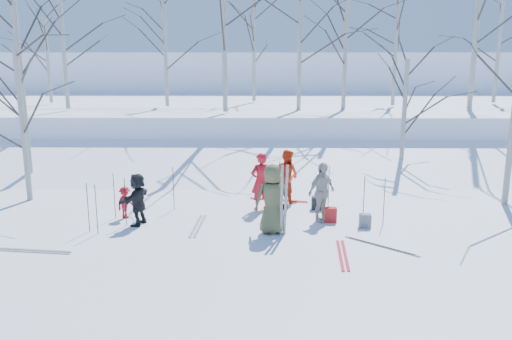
{
  "coord_description": "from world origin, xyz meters",
  "views": [
    {
      "loc": [
        0.18,
        -12.83,
        4.46
      ],
      "look_at": [
        0.0,
        1.5,
        1.3
      ],
      "focal_mm": 35.0,
      "sensor_mm": 36.0,
      "label": 1
    }
  ],
  "objects_px": {
    "skier_red_north": "(261,181)",
    "skier_grey_west": "(138,199)",
    "skier_cream_east": "(322,192)",
    "skier_redor_behind": "(287,176)",
    "backpack_dark": "(317,203)",
    "dog": "(280,206)",
    "skier_red_seated": "(125,202)",
    "backpack_red": "(331,215)",
    "backpack_grey": "(365,221)",
    "skier_olive_center": "(272,199)"
  },
  "relations": [
    {
      "from": "skier_grey_west",
      "to": "backpack_dark",
      "type": "distance_m",
      "value": 5.35
    },
    {
      "from": "skier_redor_behind",
      "to": "skier_grey_west",
      "type": "distance_m",
      "value": 4.86
    },
    {
      "from": "skier_red_north",
      "to": "skier_redor_behind",
      "type": "distance_m",
      "value": 1.25
    },
    {
      "from": "dog",
      "to": "skier_red_north",
      "type": "bearing_deg",
      "value": -95.25
    },
    {
      "from": "skier_cream_east",
      "to": "backpack_dark",
      "type": "distance_m",
      "value": 1.3
    },
    {
      "from": "skier_cream_east",
      "to": "backpack_grey",
      "type": "bearing_deg",
      "value": -66.57
    },
    {
      "from": "skier_cream_east",
      "to": "backpack_dark",
      "type": "height_order",
      "value": "skier_cream_east"
    },
    {
      "from": "skier_red_north",
      "to": "skier_redor_behind",
      "type": "xyz_separation_m",
      "value": [
        0.84,
        0.92,
        -0.03
      ]
    },
    {
      "from": "skier_cream_east",
      "to": "dog",
      "type": "distance_m",
      "value": 1.44
    },
    {
      "from": "skier_redor_behind",
      "to": "dog",
      "type": "xyz_separation_m",
      "value": [
        -0.27,
        -1.41,
        -0.61
      ]
    },
    {
      "from": "skier_red_north",
      "to": "skier_grey_west",
      "type": "relative_size",
      "value": 1.21
    },
    {
      "from": "skier_olive_center",
      "to": "dog",
      "type": "height_order",
      "value": "skier_olive_center"
    },
    {
      "from": "skier_redor_behind",
      "to": "backpack_red",
      "type": "relative_size",
      "value": 4.02
    },
    {
      "from": "backpack_red",
      "to": "backpack_dark",
      "type": "distance_m",
      "value": 1.25
    },
    {
      "from": "skier_red_north",
      "to": "skier_cream_east",
      "type": "xyz_separation_m",
      "value": [
        1.72,
        -1.11,
        -0.03
      ]
    },
    {
      "from": "skier_red_seated",
      "to": "backpack_red",
      "type": "relative_size",
      "value": 2.22
    },
    {
      "from": "skier_red_seated",
      "to": "skier_cream_east",
      "type": "bearing_deg",
      "value": -67.88
    },
    {
      "from": "skier_olive_center",
      "to": "skier_redor_behind",
      "type": "height_order",
      "value": "skier_olive_center"
    },
    {
      "from": "skier_red_seated",
      "to": "skier_grey_west",
      "type": "height_order",
      "value": "skier_grey_west"
    },
    {
      "from": "dog",
      "to": "skier_red_seated",
      "type": "bearing_deg",
      "value": -49.39
    },
    {
      "from": "dog",
      "to": "backpack_grey",
      "type": "distance_m",
      "value": 2.56
    },
    {
      "from": "skier_red_seated",
      "to": "backpack_dark",
      "type": "height_order",
      "value": "skier_red_seated"
    },
    {
      "from": "skier_red_north",
      "to": "skier_grey_west",
      "type": "height_order",
      "value": "skier_red_north"
    },
    {
      "from": "skier_red_north",
      "to": "backpack_red",
      "type": "height_order",
      "value": "skier_red_north"
    },
    {
      "from": "skier_red_seated",
      "to": "backpack_dark",
      "type": "xyz_separation_m",
      "value": [
        5.62,
        0.93,
        -0.27
      ]
    },
    {
      "from": "skier_olive_center",
      "to": "skier_cream_east",
      "type": "height_order",
      "value": "skier_olive_center"
    },
    {
      "from": "skier_red_north",
      "to": "backpack_grey",
      "type": "distance_m",
      "value": 3.38
    },
    {
      "from": "skier_redor_behind",
      "to": "backpack_grey",
      "type": "bearing_deg",
      "value": 170.63
    },
    {
      "from": "skier_grey_west",
      "to": "skier_cream_east",
      "type": "bearing_deg",
      "value": 110.41
    },
    {
      "from": "skier_redor_behind",
      "to": "backpack_grey",
      "type": "distance_m",
      "value": 3.34
    },
    {
      "from": "skier_olive_center",
      "to": "backpack_red",
      "type": "relative_size",
      "value": 4.42
    },
    {
      "from": "backpack_grey",
      "to": "backpack_dark",
      "type": "distance_m",
      "value": 2.02
    },
    {
      "from": "skier_olive_center",
      "to": "backpack_grey",
      "type": "height_order",
      "value": "skier_olive_center"
    },
    {
      "from": "skier_olive_center",
      "to": "dog",
      "type": "distance_m",
      "value": 1.8
    },
    {
      "from": "skier_cream_east",
      "to": "backpack_dark",
      "type": "bearing_deg",
      "value": 48.46
    },
    {
      "from": "skier_red_north",
      "to": "dog",
      "type": "bearing_deg",
      "value": 112.82
    },
    {
      "from": "backpack_red",
      "to": "skier_red_north",
      "type": "bearing_deg",
      "value": 148.55
    },
    {
      "from": "skier_red_seated",
      "to": "backpack_red",
      "type": "height_order",
      "value": "skier_red_seated"
    },
    {
      "from": "skier_redor_behind",
      "to": "backpack_dark",
      "type": "distance_m",
      "value": 1.43
    },
    {
      "from": "skier_redor_behind",
      "to": "skier_cream_east",
      "type": "bearing_deg",
      "value": 156.05
    },
    {
      "from": "dog",
      "to": "backpack_red",
      "type": "distance_m",
      "value": 1.58
    },
    {
      "from": "skier_olive_center",
      "to": "skier_grey_west",
      "type": "height_order",
      "value": "skier_olive_center"
    },
    {
      "from": "skier_olive_center",
      "to": "backpack_red",
      "type": "distance_m",
      "value": 2.03
    },
    {
      "from": "skier_grey_west",
      "to": "dog",
      "type": "bearing_deg",
      "value": 120.38
    },
    {
      "from": "dog",
      "to": "backpack_grey",
      "type": "bearing_deg",
      "value": 97.89
    },
    {
      "from": "backpack_red",
      "to": "dog",
      "type": "bearing_deg",
      "value": 152.84
    },
    {
      "from": "skier_olive_center",
      "to": "skier_redor_behind",
      "type": "bearing_deg",
      "value": -107.81
    },
    {
      "from": "skier_red_seated",
      "to": "dog",
      "type": "relative_size",
      "value": 1.66
    },
    {
      "from": "backpack_grey",
      "to": "skier_olive_center",
      "type": "bearing_deg",
      "value": -169.5
    },
    {
      "from": "skier_red_seated",
      "to": "skier_cream_east",
      "type": "height_order",
      "value": "skier_cream_east"
    }
  ]
}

